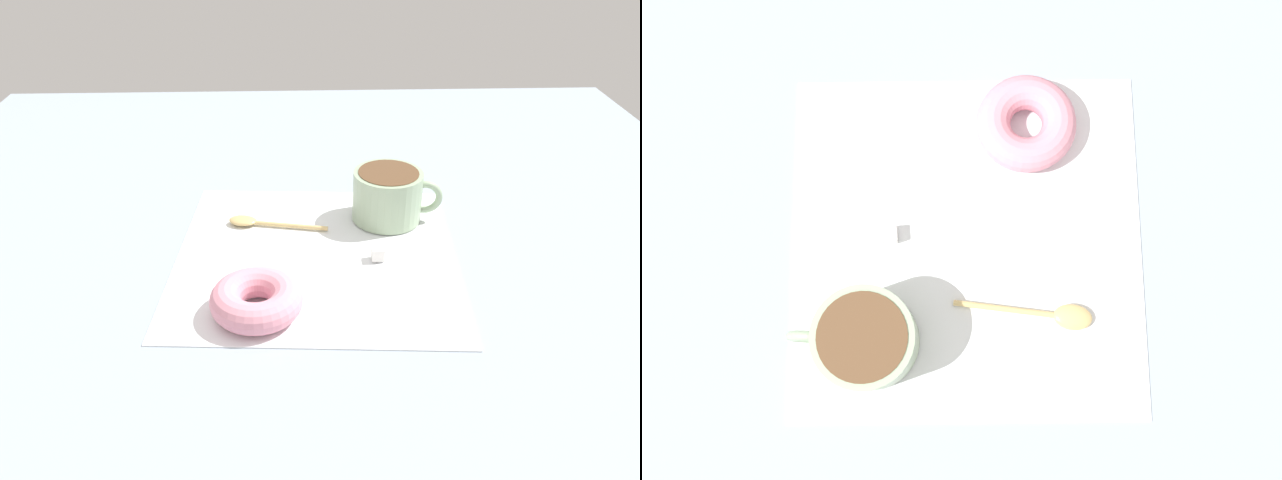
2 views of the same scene
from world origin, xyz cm
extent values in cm
cube|color=#99A8B7|center=(0.00, 0.00, -1.00)|extent=(120.00, 120.00, 2.00)
cube|color=white|center=(-2.38, -0.45, 0.15)|extent=(35.07, 35.07, 0.30)
cylinder|color=#9EB793|center=(6.17, -9.42, 3.56)|extent=(8.92, 8.92, 6.51)
cylinder|color=brown|center=(6.17, -9.42, 6.61)|extent=(7.72, 7.72, 0.60)
torus|color=#9EB793|center=(5.64, -14.22, 3.56)|extent=(1.39, 4.62, 4.55)
torus|color=pink|center=(-13.36, 6.49, 1.96)|extent=(9.66, 9.66, 3.33)
ellipsoid|color=#D8B772|center=(5.28, 9.27, 0.75)|extent=(3.05, 4.00, 0.90)
cylinder|color=#D8B772|center=(4.11, 3.32, 0.58)|extent=(2.50, 10.02, 0.56)
cube|color=white|center=(-3.61, -7.21, 1.04)|extent=(1.47, 1.47, 1.47)
camera|label=1|loc=(-64.91, 1.73, 40.77)|focal=35.00mm
camera|label=2|loc=(10.57, -1.36, 66.56)|focal=40.00mm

